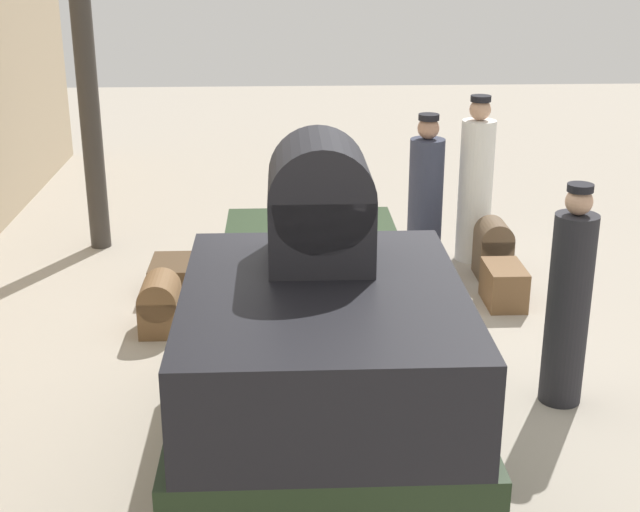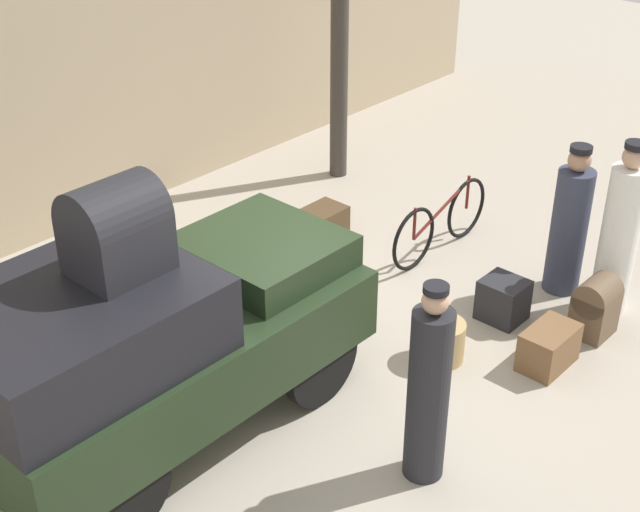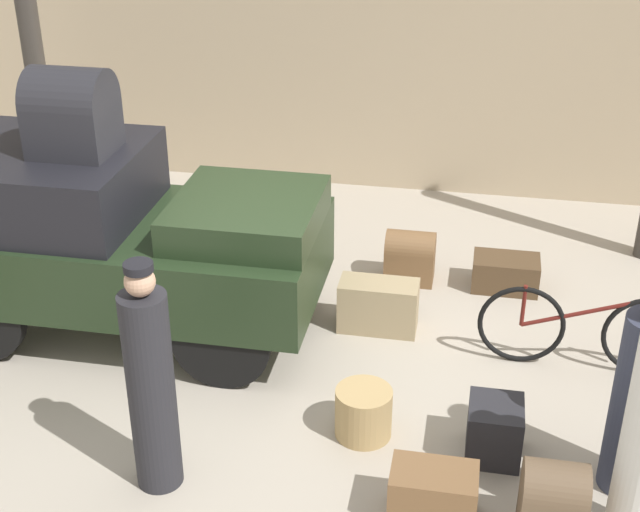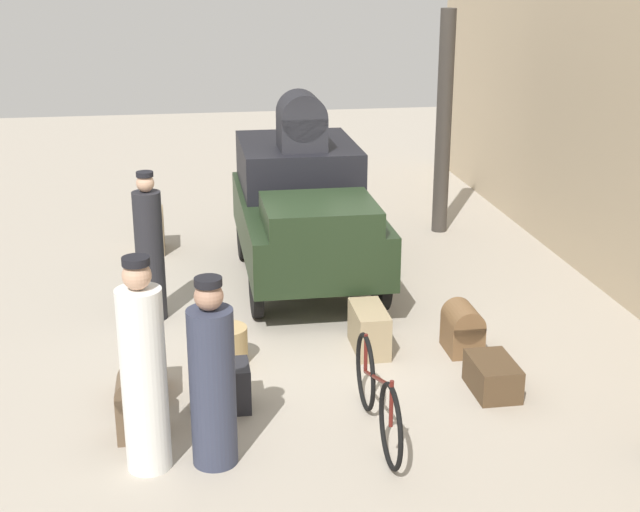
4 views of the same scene
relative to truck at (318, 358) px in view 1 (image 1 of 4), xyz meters
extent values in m
plane|color=#A89E8E|center=(1.72, -0.30, -0.96)|extent=(30.00, 30.00, 0.00)
cylinder|color=#38332D|center=(5.00, 2.37, 0.72)|extent=(0.23, 0.23, 3.36)
cylinder|color=black|center=(1.22, 0.75, -0.54)|extent=(0.84, 0.12, 0.84)
cylinder|color=black|center=(1.22, -0.75, -0.54)|extent=(0.84, 0.12, 0.84)
cube|color=black|center=(0.14, 0.00, -0.19)|extent=(3.49, 1.66, 0.65)
cube|color=black|center=(-0.65, 0.00, 0.44)|extent=(1.92, 1.53, 0.61)
cube|color=black|center=(1.27, 0.00, 0.28)|extent=(1.22, 1.30, 0.29)
torus|color=black|center=(4.68, 0.07, -0.59)|extent=(0.74, 0.04, 0.74)
torus|color=black|center=(3.65, 0.07, -0.59)|extent=(0.74, 0.04, 0.74)
cylinder|color=#591914|center=(4.16, 0.07, -0.40)|extent=(1.04, 0.04, 0.40)
cylinder|color=#591914|center=(3.65, 0.07, -0.40)|extent=(0.04, 0.04, 0.38)
cylinder|color=#591914|center=(4.68, 0.07, -0.38)|extent=(0.04, 0.04, 0.42)
cylinder|color=tan|center=(2.46, -1.17, -0.76)|extent=(0.44, 0.44, 0.40)
cylinder|color=white|center=(4.37, -1.94, -0.16)|extent=(0.38, 0.38, 1.59)
sphere|color=tan|center=(4.37, -1.94, 0.75)|extent=(0.23, 0.23, 0.23)
cylinder|color=black|center=(4.37, -1.94, 0.87)|extent=(0.22, 0.22, 0.06)
cylinder|color=#33384C|center=(4.39, -1.38, -0.26)|extent=(0.38, 0.38, 1.39)
sphere|color=tan|center=(4.39, -1.38, 0.55)|extent=(0.24, 0.24, 0.24)
cylinder|color=black|center=(4.39, -1.38, 0.67)|extent=(0.23, 0.23, 0.07)
cylinder|color=#232328|center=(1.10, -1.97, -0.19)|extent=(0.33, 0.33, 1.54)
sphere|color=tan|center=(1.10, -1.97, 0.68)|extent=(0.20, 0.20, 0.20)
cylinder|color=black|center=(1.10, -1.97, 0.79)|extent=(0.19, 0.19, 0.06)
cube|color=brown|center=(3.05, -1.98, -0.76)|extent=(0.59, 0.37, 0.40)
cube|color=#232328|center=(3.45, -1.23, -0.74)|extent=(0.40, 0.44, 0.44)
cube|color=#4C3823|center=(3.53, 1.37, -0.79)|extent=(0.65, 0.41, 0.33)
cube|color=brown|center=(2.57, 1.36, -0.78)|extent=(0.49, 0.36, 0.36)
cylinder|color=brown|center=(2.57, 1.36, -0.60)|extent=(0.49, 0.36, 0.36)
cube|color=brown|center=(3.83, -2.04, -0.73)|extent=(0.42, 0.36, 0.45)
cylinder|color=brown|center=(3.83, -2.04, -0.51)|extent=(0.42, 0.36, 0.36)
cube|color=#9E8966|center=(2.38, 0.37, -0.72)|extent=(0.72, 0.34, 0.48)
cube|color=#232328|center=(-0.21, 0.00, 0.96)|extent=(0.66, 0.59, 0.44)
cylinder|color=#232328|center=(-0.21, 0.00, 1.18)|extent=(0.66, 0.59, 0.59)
camera|label=1|loc=(-5.09, 0.22, 2.53)|focal=50.00mm
camera|label=2|loc=(-3.47, -4.99, 4.17)|focal=50.00mm
camera|label=3|loc=(3.16, -6.63, 3.45)|focal=50.00mm
camera|label=4|loc=(11.06, -1.54, 3.14)|focal=50.00mm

